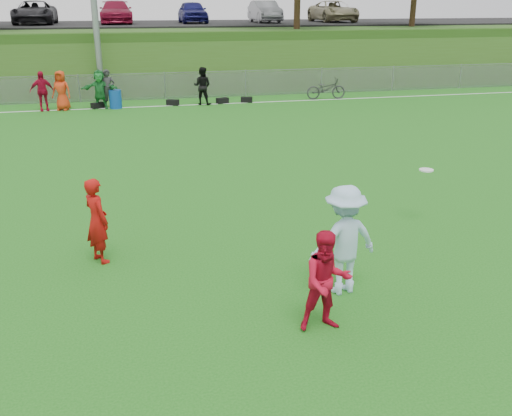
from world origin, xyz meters
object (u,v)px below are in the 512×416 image
object	(u,v)px
frisbee	(426,170)
player_blue	(344,240)
bicycle	(326,89)
player_red_center	(327,281)
recycling_bin	(115,99)
player_red_left	(97,221)

from	to	relation	value
frisbee	player_blue	bearing A→B (deg)	-138.03
player_blue	bicycle	world-z (taller)	player_blue
player_red_center	player_blue	distance (m)	1.22
recycling_bin	bicycle	xyz separation A→B (m)	(9.97, 0.26, 0.10)
player_red_left	bicycle	xyz separation A→B (m)	(10.32, 16.47, -0.29)
frisbee	player_red_center	bearing A→B (deg)	-134.37
recycling_bin	frisbee	bearing A→B (deg)	-68.02
recycling_bin	bicycle	distance (m)	9.97
bicycle	frisbee	bearing A→B (deg)	171.39
player_red_left	bicycle	bearing A→B (deg)	-63.23
player_blue	frisbee	distance (m)	3.83
player_blue	bicycle	distance (m)	19.67
player_blue	frisbee	xyz separation A→B (m)	(2.84, 2.55, 0.25)
player_red_center	recycling_bin	xyz separation A→B (m)	(-2.87, 19.34, -0.35)
frisbee	bicycle	world-z (taller)	frisbee
player_red_left	frisbee	distance (m)	6.74
player_red_left	frisbee	bearing A→B (deg)	-117.39
frisbee	bicycle	distance (m)	16.45
player_red_center	player_red_left	bearing A→B (deg)	137.94
player_red_center	recycling_bin	size ratio (longest dim) A/B	1.88
player_red_center	frisbee	distance (m)	5.01
player_red_center	recycling_bin	bearing A→B (deg)	100.46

